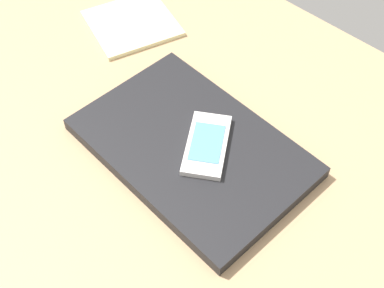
# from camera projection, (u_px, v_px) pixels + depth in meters

# --- Properties ---
(desk_surface) EXTENTS (1.20, 0.80, 0.03)m
(desk_surface) POSITION_uv_depth(u_px,v_px,m) (215.00, 168.00, 0.82)
(desk_surface) COLOR tan
(desk_surface) RESTS_ON ground
(laptop_closed) EXTENTS (0.36, 0.25, 0.02)m
(laptop_closed) POSITION_uv_depth(u_px,v_px,m) (192.00, 148.00, 0.81)
(laptop_closed) COLOR black
(laptop_closed) RESTS_ON desk_surface
(cell_phone_on_laptop) EXTENTS (0.12, 0.13, 0.01)m
(cell_phone_on_laptop) POSITION_uv_depth(u_px,v_px,m) (208.00, 144.00, 0.79)
(cell_phone_on_laptop) COLOR silver
(cell_phone_on_laptop) RESTS_ON laptop_closed
(notepad) EXTENTS (0.19, 0.20, 0.01)m
(notepad) POSITION_uv_depth(u_px,v_px,m) (132.00, 23.00, 1.01)
(notepad) COLOR #F2EDB2
(notepad) RESTS_ON desk_surface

